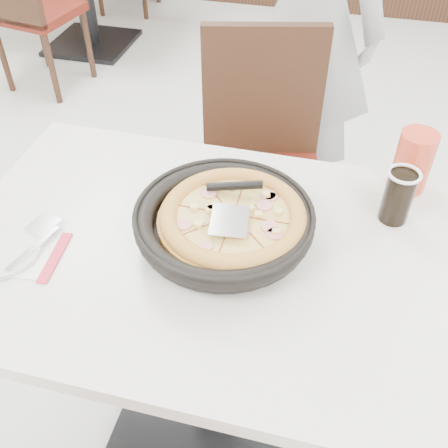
% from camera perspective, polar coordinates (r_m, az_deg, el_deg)
% --- Properties ---
extents(floor, '(7.00, 7.00, 0.00)m').
position_cam_1_polar(floor, '(1.83, 10.30, -20.12)').
color(floor, '#B9BAB4').
rests_on(floor, ground).
extents(main_table, '(1.23, 0.85, 0.75)m').
position_cam_1_polar(main_table, '(1.50, -1.55, -12.64)').
color(main_table, silver).
rests_on(main_table, floor).
extents(chair_far, '(0.50, 0.50, 0.95)m').
position_cam_1_polar(chair_far, '(1.84, 4.10, 4.76)').
color(chair_far, black).
rests_on(chair_far, floor).
extents(trivet, '(0.13, 0.13, 0.04)m').
position_cam_1_polar(trivet, '(1.17, -0.06, -3.20)').
color(trivet, black).
rests_on(trivet, main_table).
extents(pizza_pan, '(0.41, 0.41, 0.01)m').
position_cam_1_polar(pizza_pan, '(1.19, 0.00, -0.28)').
color(pizza_pan, black).
rests_on(pizza_pan, trivet).
extents(pizza, '(0.35, 0.35, 0.02)m').
position_cam_1_polar(pizza, '(1.18, 0.97, 0.26)').
color(pizza, '#B9833A').
rests_on(pizza, pizza_pan).
extents(pizza_server, '(0.09, 0.11, 0.00)m').
position_cam_1_polar(pizza_server, '(1.13, 0.60, 0.42)').
color(pizza_server, white).
rests_on(pizza_server, pizza).
extents(napkin, '(0.17, 0.17, 0.00)m').
position_cam_1_polar(napkin, '(1.27, -20.83, -2.83)').
color(napkin, white).
rests_on(napkin, main_table).
extents(side_plate, '(0.17, 0.17, 0.01)m').
position_cam_1_polar(side_plate, '(1.28, -22.94, -2.78)').
color(side_plate, silver).
rests_on(side_plate, napkin).
extents(fork, '(0.05, 0.16, 0.00)m').
position_cam_1_polar(fork, '(1.25, -20.07, -2.47)').
color(fork, white).
rests_on(fork, side_plate).
extents(cola_glass, '(0.07, 0.07, 0.13)m').
position_cam_1_polar(cola_glass, '(1.30, 18.39, 2.75)').
color(cola_glass, black).
rests_on(cola_glass, main_table).
extents(red_cup, '(0.10, 0.10, 0.16)m').
position_cam_1_polar(red_cup, '(1.41, 19.89, 6.45)').
color(red_cup, red).
rests_on(red_cup, main_table).
extents(diner_person, '(0.70, 0.58, 1.64)m').
position_cam_1_polar(diner_person, '(2.15, 9.20, 20.86)').
color(diner_person, '#ADADB1').
rests_on(diner_person, floor).
extents(bg_chair_left_near, '(0.49, 0.49, 0.95)m').
position_cam_1_polar(bg_chair_left_near, '(3.44, -19.75, 21.29)').
color(bg_chair_left_near, black).
rests_on(bg_chair_left_near, floor).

